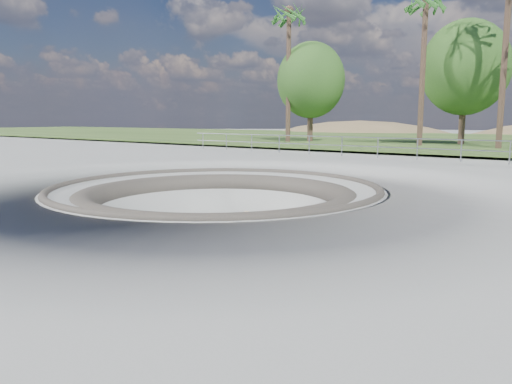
% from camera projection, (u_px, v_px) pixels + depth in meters
% --- Properties ---
extents(ground, '(180.00, 180.00, 0.00)m').
position_uv_depth(ground, '(216.00, 187.00, 15.56)').
color(ground, '#A3A39E').
rests_on(ground, ground).
extents(skate_bowl, '(14.00, 14.00, 4.10)m').
position_uv_depth(skate_bowl, '(217.00, 244.00, 15.83)').
color(skate_bowl, '#A3A39E').
rests_on(skate_bowl, ground).
extents(grass_strip, '(180.00, 36.00, 0.12)m').
position_uv_depth(grass_strip, '(486.00, 141.00, 42.16)').
color(grass_strip, '#324F1F').
rests_on(grass_strip, ground).
extents(safety_railing, '(25.00, 0.06, 1.03)m').
position_uv_depth(safety_railing, '(378.00, 147.00, 24.86)').
color(safety_railing, gray).
rests_on(safety_railing, ground).
extents(skateboard, '(0.90, 0.53, 0.09)m').
position_uv_depth(skateboard, '(249.00, 271.00, 13.01)').
color(skateboard, brown).
rests_on(skateboard, ground).
extents(skater, '(0.44, 0.62, 1.59)m').
position_uv_depth(skater, '(249.00, 241.00, 12.89)').
color(skater, beige).
rests_on(skater, skateboard).
extents(palm_a, '(2.60, 2.60, 10.93)m').
position_uv_depth(palm_a, '(289.00, 19.00, 38.19)').
color(palm_a, brown).
rests_on(palm_a, ground).
extents(palm_b, '(2.60, 2.60, 10.69)m').
position_uv_depth(palm_b, '(426.00, 6.00, 32.73)').
color(palm_b, brown).
rests_on(palm_b, ground).
extents(bushy_tree_left, '(5.54, 5.03, 7.99)m').
position_uv_depth(bushy_tree_left, '(311.00, 80.00, 39.80)').
color(bushy_tree_left, brown).
rests_on(bushy_tree_left, ground).
extents(bushy_tree_mid, '(6.11, 5.56, 8.82)m').
position_uv_depth(bushy_tree_mid, '(465.00, 68.00, 34.97)').
color(bushy_tree_mid, brown).
rests_on(bushy_tree_mid, ground).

